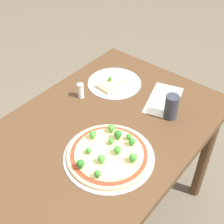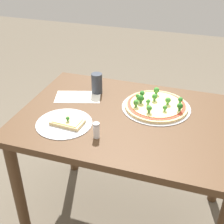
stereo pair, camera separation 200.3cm
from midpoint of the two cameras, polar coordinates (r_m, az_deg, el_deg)
ground_plane at (r=1.79m, az=-17.55°, el=-41.36°), size 8.00×8.00×0.00m
dining_table at (r=1.19m, az=-23.34°, el=-31.40°), size 1.14×0.79×0.77m
pizza_tray_whole at (r=1.09m, az=-15.43°, el=-25.39°), size 0.37×0.37×0.07m
pizza_tray_slice at (r=1.22m, az=-41.53°, el=-26.96°), size 0.28×0.28×0.05m
drinking_cup at (r=1.27m, az=-28.54°, el=-15.50°), size 0.06×0.06×0.12m
condiment_shaker at (r=1.08m, az=-38.77°, el=-32.87°), size 0.03×0.03×0.08m
paper_menu at (r=1.33m, az=-33.12°, el=-18.28°), size 0.28×0.21×0.00m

